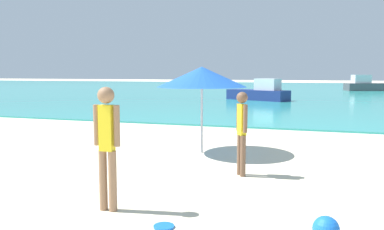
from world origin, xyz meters
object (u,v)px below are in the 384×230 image
boat_near (260,93)px  boat_far (367,85)px  beach_umbrella (202,77)px  frisbee (164,226)px  person_distant (242,128)px  person_standing (107,141)px  beach_ball (326,229)px

boat_near → boat_far: size_ratio=0.89×
boat_near → beach_umbrella: 16.91m
frisbee → beach_umbrella: size_ratio=0.12×
person_distant → boat_near: (-2.46, 18.52, -0.30)m
person_distant → boat_near: 18.69m
person_standing → person_distant: (1.32, 2.30, -0.09)m
person_standing → beach_ball: (2.73, -0.13, -0.79)m
person_distant → beach_ball: 2.89m
frisbee → beach_ball: bearing=5.6°
person_standing → person_distant: 2.65m
beach_ball → beach_umbrella: beach_umbrella is taller
boat_near → beach_umbrella: size_ratio=2.11×
frisbee → boat_near: boat_near is taller
person_distant → boat_far: bearing=-46.4°
boat_near → boat_far: boat_far is taller
person_standing → boat_near: size_ratio=0.38×
person_standing → beach_umbrella: (0.08, 3.99, 0.79)m
person_distant → boat_near: person_distant is taller
person_standing → boat_near: person_standing is taller
person_standing → boat_near: bearing=92.8°
frisbee → boat_near: bearing=95.6°
frisbee → person_distant: bearing=81.2°
frisbee → boat_far: bearing=81.0°
boat_far → beach_umbrella: bearing=-122.2°
boat_near → boat_far: (8.05, 16.80, 0.06)m
beach_ball → person_standing: bearing=177.2°
boat_far → beach_umbrella: size_ratio=2.37×
beach_ball → beach_umbrella: bearing=122.7°
person_standing → frisbee: (0.92, -0.31, -0.92)m
frisbee → beach_ball: beach_ball is taller
boat_near → beach_ball: boat_near is taller
boat_near → beach_ball: (3.86, -20.95, -0.40)m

